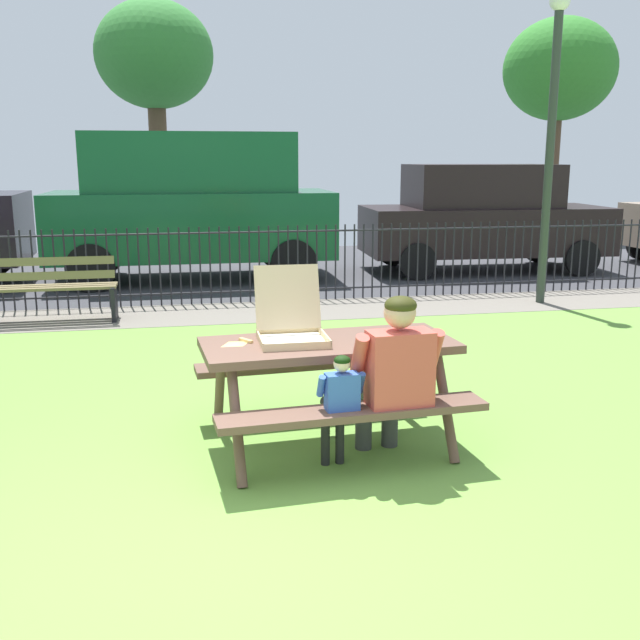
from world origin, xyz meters
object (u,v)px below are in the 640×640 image
at_px(park_bench_center, 51,290).
at_px(far_tree_midleft, 154,58).
at_px(picnic_table_foreground, 329,364).
at_px(pizza_box_open, 291,323).
at_px(child_at_table, 339,400).
at_px(lamp_post_walkway, 552,119).
at_px(pizza_slice_on_table, 238,343).
at_px(far_tree_center, 559,71).
at_px(parked_car_center, 192,203).
at_px(parked_car_right, 483,216).
at_px(adult_at_table, 394,372).

relative_size(park_bench_center, far_tree_midleft, 0.28).
xyz_separation_m(picnic_table_foreground, pizza_box_open, (-0.26, 0.11, 0.29)).
height_order(child_at_table, lamp_post_walkway, lamp_post_walkway).
height_order(pizza_slice_on_table, far_tree_center, far_tree_center).
relative_size(parked_car_center, far_tree_center, 0.84).
bearing_deg(parked_car_right, pizza_box_open, -121.97).
distance_m(lamp_post_walkway, parked_car_right, 3.46).
bearing_deg(far_tree_center, pizza_slice_on_table, -125.50).
bearing_deg(pizza_box_open, pizza_slice_on_table, -171.01).
relative_size(parked_car_center, far_tree_midleft, 0.84).
bearing_deg(park_bench_center, far_tree_center, 37.24).
distance_m(picnic_table_foreground, park_bench_center, 5.33).
xyz_separation_m(child_at_table, park_bench_center, (-2.60, 5.16, -0.09)).
xyz_separation_m(pizza_box_open, far_tree_center, (9.11, 13.25, 3.37)).
height_order(adult_at_table, park_bench_center, adult_at_table).
distance_m(adult_at_table, park_bench_center, 5.92).
bearing_deg(lamp_post_walkway, far_tree_midleft, 122.29).
bearing_deg(child_at_table, picnic_table_foreground, 85.79).
relative_size(adult_at_table, far_tree_midleft, 0.21).
bearing_deg(far_tree_midleft, child_at_table, -84.37).
distance_m(adult_at_table, parked_car_center, 8.29).
height_order(lamp_post_walkway, parked_car_right, lamp_post_walkway).
height_order(pizza_slice_on_table, park_bench_center, park_bench_center).
xyz_separation_m(lamp_post_walkway, parked_car_center, (-4.88, 3.06, -1.27)).
bearing_deg(pizza_slice_on_table, pizza_box_open, 8.99).
xyz_separation_m(pizza_slice_on_table, park_bench_center, (-2.00, 4.57, -0.36)).
xyz_separation_m(child_at_table, parked_car_right, (4.52, 8.25, 0.50)).
xyz_separation_m(picnic_table_foreground, far_tree_midleft, (-1.41, 13.36, 3.72)).
xyz_separation_m(lamp_post_walkway, parked_car_right, (0.39, 3.06, -1.57)).
relative_size(park_bench_center, lamp_post_walkway, 0.38).
relative_size(parked_car_right, far_tree_midleft, 0.80).
bearing_deg(parked_car_center, park_bench_center, -121.04).
height_order(pizza_box_open, park_bench_center, pizza_box_open).
bearing_deg(parked_car_center, picnic_table_foreground, -84.20).
bearing_deg(pizza_box_open, adult_at_table, -44.20).
distance_m(child_at_table, parked_car_right, 9.42).
relative_size(adult_at_table, far_tree_center, 0.21).
relative_size(pizza_box_open, lamp_post_walkway, 0.14).
distance_m(pizza_slice_on_table, lamp_post_walkway, 6.84).
relative_size(adult_at_table, parked_car_center, 0.25).
distance_m(lamp_post_walkway, far_tree_center, 10.07).
distance_m(park_bench_center, far_tree_center, 14.94).
relative_size(child_at_table, far_tree_center, 0.15).
relative_size(pizza_slice_on_table, child_at_table, 0.28).
bearing_deg(pizza_slice_on_table, adult_at_table, -28.03).
bearing_deg(pizza_box_open, far_tree_center, 55.49).
distance_m(parked_car_center, far_tree_midleft, 6.43).
relative_size(pizza_box_open, child_at_table, 0.70).
bearing_deg(child_at_table, far_tree_center, 57.39).
xyz_separation_m(picnic_table_foreground, park_bench_center, (-2.64, 4.62, -0.18)).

